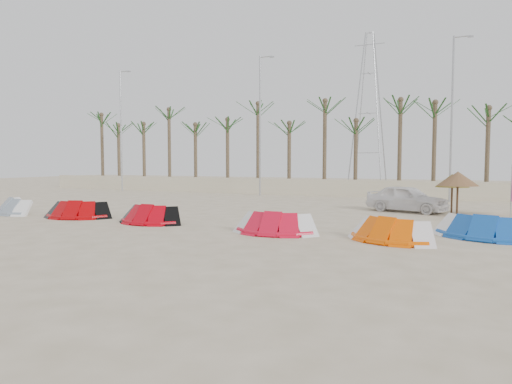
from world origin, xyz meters
The scene contains 16 objects.
ground centered at (0.00, 0.00, 0.00)m, with size 120.00×120.00×0.00m, color beige.
boundary_wall centered at (0.00, 22.00, 0.65)m, with size 60.00×0.30×1.30m, color beige.
palm_line centered at (0.67, 23.50, 6.44)m, with size 52.00×4.00×7.70m.
lamp_a centered at (-19.96, 20.00, 5.77)m, with size 1.25×0.14×11.00m.
lamp_b centered at (-5.96, 20.00, 5.77)m, with size 1.25×0.14×11.00m.
lamp_c centered at (8.04, 20.00, 5.77)m, with size 1.25×0.14×11.00m.
pylon centered at (1.00, 28.00, 0.00)m, with size 3.00×3.00×14.00m, color #A5A8AD, non-canonical shape.
kite_grey centered at (-12.50, 3.34, 0.42)m, with size 3.70×2.65×0.90m.
kite_red_left centered at (-8.05, 3.25, 0.42)m, with size 3.52×2.30×0.90m.
kite_red_mid centered at (-3.67, 3.07, 0.42)m, with size 3.04×1.58×0.90m.
kite_red_right centered at (2.39, 2.71, 0.42)m, with size 3.22×1.64×0.90m.
kite_orange centered at (6.55, 2.76, 0.42)m, with size 3.47×2.46×0.90m.
kite_blue centered at (9.63, 4.84, 0.42)m, with size 3.97×2.48×0.90m.
parasol_left centered at (8.28, 13.01, 1.71)m, with size 1.74×1.74×2.06m.
parasol_mid centered at (8.57, 10.96, 1.89)m, with size 1.94×1.94×2.24m.
car centered at (6.07, 12.38, 0.73)m, with size 1.72×4.28×1.46m, color white.
Camera 1 is at (8.77, -13.33, 2.72)m, focal length 32.00 mm.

